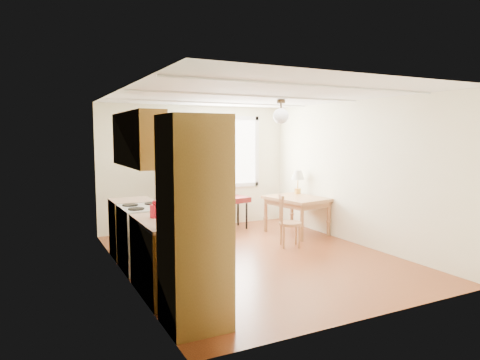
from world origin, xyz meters
TOP-DOWN VIEW (x-y plane):
  - room_shell at (0.00, 0.00)m, footprint 4.60×5.60m
  - kitchen_run at (-1.72, -0.63)m, footprint 0.65×3.40m
  - window_unit at (0.60, 2.47)m, footprint 1.64×0.05m
  - pendant_light at (0.70, 0.40)m, footprint 0.26×0.26m
  - refrigerator at (-0.30, 1.93)m, footprint 0.85×0.85m
  - bench at (0.25, 2.06)m, footprint 1.44×0.73m
  - dining_table at (1.50, 1.07)m, footprint 1.04×1.28m
  - chair at (0.77, 0.34)m, footprint 0.44×0.43m
  - table_lamp at (1.79, 1.46)m, footprint 0.27×0.27m
  - coffee_maker at (-1.72, -1.32)m, footprint 0.22×0.27m
  - kettle at (-1.77, -0.66)m, footprint 0.11×0.11m

SIDE VIEW (x-z plane):
  - chair at x=0.77m, z-range 0.06..0.94m
  - bench at x=0.25m, z-range 0.25..0.89m
  - dining_table at x=1.50m, z-range 0.25..0.97m
  - kitchen_run at x=-1.72m, z-range -0.26..1.94m
  - refrigerator at x=-0.30m, z-range 0.00..1.85m
  - kettle at x=-1.77m, z-range 0.88..1.10m
  - coffee_maker at x=-1.72m, z-range 0.85..1.24m
  - table_lamp at x=1.79m, z-range 0.82..1.30m
  - room_shell at x=0.00m, z-range -0.06..2.56m
  - window_unit at x=0.60m, z-range 0.79..2.31m
  - pendant_light at x=0.70m, z-range 2.04..2.44m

